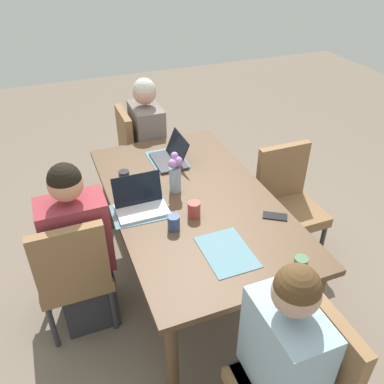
{
  "coord_description": "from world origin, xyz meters",
  "views": [
    {
      "loc": [
        -2.04,
        0.8,
        2.28
      ],
      "look_at": [
        0.0,
        0.0,
        0.79
      ],
      "focal_mm": 37.63,
      "sensor_mm": 36.0,
      "label": 1
    }
  ],
  "objects_px": {
    "flower_vase": "(175,172)",
    "laptop_head_right_left_mid": "(171,157)",
    "coffee_mug_centre_left": "(124,178)",
    "person_head_right_left_mid": "(148,150)",
    "person_head_left_left_near": "(279,372)",
    "chair_far_left_far": "(73,270)",
    "coffee_mug_near_right": "(194,209)",
    "coffee_mug_near_left": "(174,223)",
    "laptop_far_left_far": "(140,204)",
    "chair_near_right_near": "(287,198)",
    "chair_head_left_left_near": "(299,381)",
    "dining_table": "(192,208)",
    "coffee_mug_centre_right": "(300,265)",
    "person_far_left_far": "(81,256)",
    "chair_head_right_left_mid": "(139,151)",
    "phone_black": "(275,216)"
  },
  "relations": [
    {
      "from": "person_far_left_far",
      "to": "flower_vase",
      "type": "height_order",
      "value": "person_far_left_far"
    },
    {
      "from": "coffee_mug_near_right",
      "to": "person_far_left_far",
      "type": "bearing_deg",
      "value": 79.26
    },
    {
      "from": "person_head_right_left_mid",
      "to": "laptop_far_left_far",
      "type": "height_order",
      "value": "person_head_right_left_mid"
    },
    {
      "from": "coffee_mug_centre_right",
      "to": "person_far_left_far",
      "type": "bearing_deg",
      "value": 53.2
    },
    {
      "from": "coffee_mug_near_left",
      "to": "coffee_mug_near_right",
      "type": "relative_size",
      "value": 0.92
    },
    {
      "from": "laptop_head_right_left_mid",
      "to": "coffee_mug_near_left",
      "type": "relative_size",
      "value": 3.43
    },
    {
      "from": "person_head_right_left_mid",
      "to": "laptop_far_left_far",
      "type": "xyz_separation_m",
      "value": [
        -1.16,
        0.37,
        0.26
      ]
    },
    {
      "from": "coffee_mug_centre_left",
      "to": "coffee_mug_centre_right",
      "type": "relative_size",
      "value": 1.13
    },
    {
      "from": "person_head_left_left_near",
      "to": "person_head_right_left_mid",
      "type": "bearing_deg",
      "value": -1.17
    },
    {
      "from": "person_head_left_left_near",
      "to": "flower_vase",
      "type": "height_order",
      "value": "person_head_left_left_near"
    },
    {
      "from": "chair_head_right_left_mid",
      "to": "coffee_mug_near_right",
      "type": "height_order",
      "value": "chair_head_right_left_mid"
    },
    {
      "from": "dining_table",
      "to": "laptop_far_left_far",
      "type": "relative_size",
      "value": 5.73
    },
    {
      "from": "dining_table",
      "to": "coffee_mug_centre_left",
      "type": "height_order",
      "value": "coffee_mug_centre_left"
    },
    {
      "from": "coffee_mug_centre_right",
      "to": "coffee_mug_centre_left",
      "type": "bearing_deg",
      "value": 29.48
    },
    {
      "from": "chair_far_left_far",
      "to": "coffee_mug_near_left",
      "type": "relative_size",
      "value": 9.64
    },
    {
      "from": "coffee_mug_centre_left",
      "to": "person_head_right_left_mid",
      "type": "bearing_deg",
      "value": -25.52
    },
    {
      "from": "laptop_head_right_left_mid",
      "to": "coffee_mug_near_left",
      "type": "xyz_separation_m",
      "value": [
        -0.77,
        0.25,
        0.0
      ]
    },
    {
      "from": "chair_near_right_near",
      "to": "person_far_left_far",
      "type": "bearing_deg",
      "value": 93.77
    },
    {
      "from": "chair_near_right_near",
      "to": "coffee_mug_near_left",
      "type": "distance_m",
      "value": 1.11
    },
    {
      "from": "person_head_right_left_mid",
      "to": "coffee_mug_near_right",
      "type": "bearing_deg",
      "value": 176.5
    },
    {
      "from": "chair_head_left_left_near",
      "to": "coffee_mug_near_left",
      "type": "bearing_deg",
      "value": 15.25
    },
    {
      "from": "phone_black",
      "to": "chair_head_left_left_near",
      "type": "bearing_deg",
      "value": 100.46
    },
    {
      "from": "chair_far_left_far",
      "to": "coffee_mug_near_right",
      "type": "bearing_deg",
      "value": -94.48
    },
    {
      "from": "coffee_mug_near_left",
      "to": "coffee_mug_near_right",
      "type": "bearing_deg",
      "value": -64.98
    },
    {
      "from": "chair_far_left_far",
      "to": "coffee_mug_near_right",
      "type": "height_order",
      "value": "chair_far_left_far"
    },
    {
      "from": "chair_head_left_left_near",
      "to": "laptop_head_right_left_mid",
      "type": "bearing_deg",
      "value": 0.61
    },
    {
      "from": "chair_head_right_left_mid",
      "to": "chair_near_right_near",
      "type": "height_order",
      "value": "same"
    },
    {
      "from": "person_head_right_left_mid",
      "to": "phone_black",
      "type": "bearing_deg",
      "value": -165.93
    },
    {
      "from": "dining_table",
      "to": "person_head_left_left_near",
      "type": "xyz_separation_m",
      "value": [
        -1.18,
        0.02,
        -0.14
      ]
    },
    {
      "from": "chair_far_left_far",
      "to": "dining_table",
      "type": "bearing_deg",
      "value": -81.58
    },
    {
      "from": "laptop_head_right_left_mid",
      "to": "chair_head_right_left_mid",
      "type": "bearing_deg",
      "value": 6.67
    },
    {
      "from": "person_far_left_far",
      "to": "person_head_right_left_mid",
      "type": "bearing_deg",
      "value": -33.34
    },
    {
      "from": "person_head_right_left_mid",
      "to": "coffee_mug_centre_right",
      "type": "distance_m",
      "value": 2.03
    },
    {
      "from": "person_head_left_left_near",
      "to": "person_head_right_left_mid",
      "type": "relative_size",
      "value": 1.0
    },
    {
      "from": "dining_table",
      "to": "coffee_mug_centre_right",
      "type": "bearing_deg",
      "value": -161.55
    },
    {
      "from": "dining_table",
      "to": "phone_black",
      "type": "relative_size",
      "value": 12.22
    },
    {
      "from": "coffee_mug_centre_right",
      "to": "chair_head_left_left_near",
      "type": "bearing_deg",
      "value": 150.79
    },
    {
      "from": "chair_head_left_left_near",
      "to": "dining_table",
      "type": "bearing_deg",
      "value": 2.33
    },
    {
      "from": "dining_table",
      "to": "chair_far_left_far",
      "type": "distance_m",
      "value": 0.86
    },
    {
      "from": "chair_near_right_near",
      "to": "laptop_head_right_left_mid",
      "type": "xyz_separation_m",
      "value": [
        0.46,
        0.78,
        0.29
      ]
    },
    {
      "from": "chair_head_right_left_mid",
      "to": "coffee_mug_centre_left",
      "type": "distance_m",
      "value": 1.0
    },
    {
      "from": "flower_vase",
      "to": "laptop_head_right_left_mid",
      "type": "bearing_deg",
      "value": -14.67
    },
    {
      "from": "flower_vase",
      "to": "coffee_mug_centre_right",
      "type": "height_order",
      "value": "flower_vase"
    },
    {
      "from": "coffee_mug_near_left",
      "to": "laptop_far_left_far",
      "type": "bearing_deg",
      "value": 26.54
    },
    {
      "from": "chair_far_left_far",
      "to": "coffee_mug_near_right",
      "type": "relative_size",
      "value": 8.87
    },
    {
      "from": "person_head_left_left_near",
      "to": "phone_black",
      "type": "relative_size",
      "value": 7.97
    },
    {
      "from": "chair_near_right_near",
      "to": "coffee_mug_centre_right",
      "type": "xyz_separation_m",
      "value": [
        -0.89,
        0.53,
        0.29
      ]
    },
    {
      "from": "chair_far_left_far",
      "to": "person_head_right_left_mid",
      "type": "bearing_deg",
      "value": -33.67
    },
    {
      "from": "flower_vase",
      "to": "chair_head_left_left_near",
      "type": "bearing_deg",
      "value": -174.96
    },
    {
      "from": "person_head_left_left_near",
      "to": "chair_far_left_far",
      "type": "relative_size",
      "value": 1.33
    }
  ]
}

